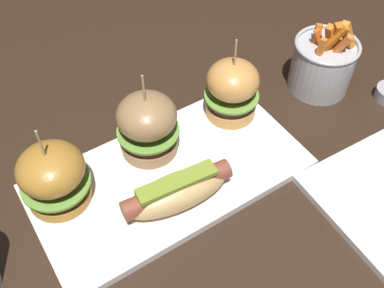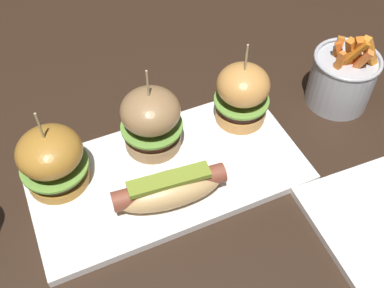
% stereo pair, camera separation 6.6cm
% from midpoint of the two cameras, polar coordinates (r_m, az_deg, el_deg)
% --- Properties ---
extents(ground_plane, '(3.00, 3.00, 0.00)m').
position_cam_midpoint_polar(ground_plane, '(0.69, -0.34, -4.13)').
color(ground_plane, black).
extents(platter_main, '(0.40, 0.21, 0.01)m').
position_cam_midpoint_polar(platter_main, '(0.68, -0.34, -3.78)').
color(platter_main, white).
rests_on(platter_main, ground).
extents(hot_dog, '(0.16, 0.07, 0.05)m').
position_cam_midpoint_polar(hot_dog, '(0.63, 0.17, -5.76)').
color(hot_dog, tan).
rests_on(hot_dog, platter_main).
extents(slider_left, '(0.10, 0.10, 0.14)m').
position_cam_midpoint_polar(slider_left, '(0.65, -14.41, -2.04)').
color(slider_left, '#B1782C').
rests_on(slider_left, platter_main).
extents(slider_center, '(0.09, 0.09, 0.15)m').
position_cam_midpoint_polar(slider_center, '(0.67, -2.74, 2.72)').
color(slider_center, '#9C754B').
rests_on(slider_center, platter_main).
extents(slider_right, '(0.09, 0.09, 0.15)m').
position_cam_midpoint_polar(slider_right, '(0.72, 8.93, 6.07)').
color(slider_right, '#D69248').
rests_on(slider_right, platter_main).
extents(fries_bucket, '(0.11, 0.11, 0.14)m').
position_cam_midpoint_polar(fries_bucket, '(0.81, 20.58, 7.65)').
color(fries_bucket, '#B7BABF').
rests_on(fries_bucket, ground).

